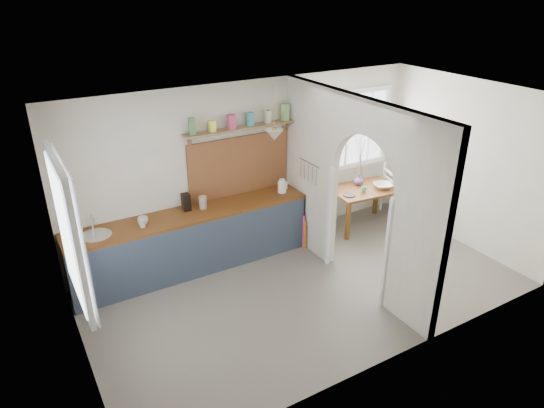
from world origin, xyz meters
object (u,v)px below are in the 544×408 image
kettle (282,186)px  vase (359,180)px  chair_right (397,190)px  dining_table (363,207)px  chair_left (321,214)px

kettle → vase: bearing=-11.7°
chair_right → dining_table: bearing=111.4°
dining_table → chair_left: size_ratio=1.37×
dining_table → chair_right: bearing=9.8°
chair_right → kettle: size_ratio=4.45×
dining_table → kettle: 1.66m
dining_table → vase: vase is taller
dining_table → vase: size_ratio=6.65×
kettle → vase: size_ratio=1.25×
chair_left → vase: size_ratio=4.85×
chair_right → vase: chair_right is taller
dining_table → chair_right: (0.84, 0.06, 0.12)m
dining_table → kettle: bearing=178.9°
chair_right → kettle: bearing=104.4°
chair_left → vase: 0.94m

